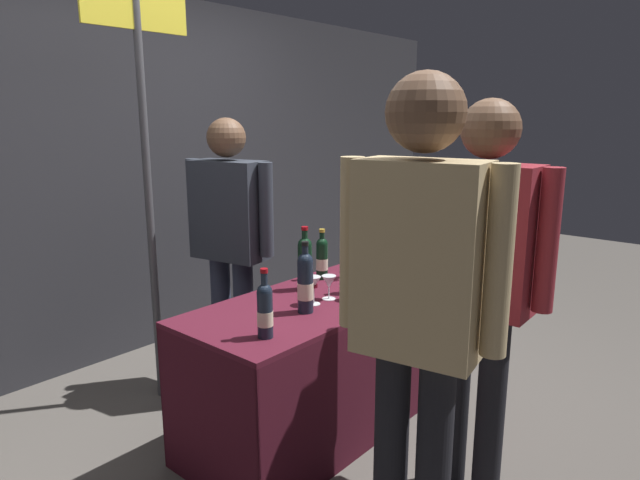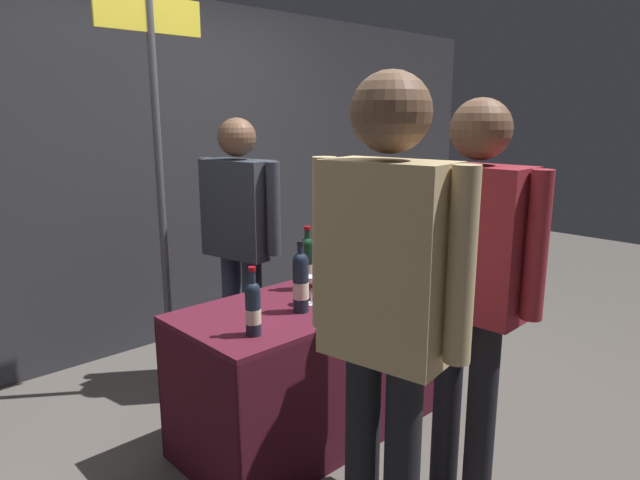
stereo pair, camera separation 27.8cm
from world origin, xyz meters
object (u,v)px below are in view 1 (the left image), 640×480
object	(u,v)px
tasting_table	(320,339)
flower_vase	(366,256)
wine_glass_mid	(329,283)
wine_glass_near_taster	(356,280)
taster_foreground_right	(482,268)
booth_signpost	(145,150)
featured_wine_bottle	(305,263)
wine_glass_near_vendor	(313,284)
vendor_presenter	(230,230)
display_bottle_0	(358,269)

from	to	relation	value
tasting_table	flower_vase	xyz separation A→B (m)	(0.46, 0.04, 0.35)
wine_glass_mid	wine_glass_near_taster	distance (m)	0.14
taster_foreground_right	booth_signpost	xyz separation A→B (m)	(-0.39, 1.79, 0.43)
booth_signpost	featured_wine_bottle	bearing A→B (deg)	-63.56
wine_glass_near_taster	taster_foreground_right	xyz separation A→B (m)	(-0.05, -0.68, 0.20)
wine_glass_near_vendor	vendor_presenter	world-z (taller)	vendor_presenter
wine_glass_near_taster	vendor_presenter	xyz separation A→B (m)	(-0.07, 0.89, 0.15)
flower_vase	wine_glass_near_taster	bearing A→B (deg)	-150.81
tasting_table	display_bottle_0	size ratio (longest dim) A/B	5.02
tasting_table	taster_foreground_right	distance (m)	0.99
taster_foreground_right	wine_glass_near_taster	bearing A→B (deg)	-6.44
display_bottle_0	taster_foreground_right	size ratio (longest dim) A/B	0.17
display_bottle_0	booth_signpost	xyz separation A→B (m)	(-0.54, 1.05, 0.60)
taster_foreground_right	wine_glass_near_vendor	bearing A→B (deg)	8.16
wine_glass_mid	vendor_presenter	bearing A→B (deg)	88.62
tasting_table	display_bottle_0	bearing A→B (deg)	-27.47
taster_foreground_right	wine_glass_mid	bearing A→B (deg)	0.30
flower_vase	vendor_presenter	bearing A→B (deg)	122.37
wine_glass_near_taster	taster_foreground_right	world-z (taller)	taster_foreground_right
tasting_table	taster_foreground_right	xyz separation A→B (m)	(0.04, -0.84, 0.53)
vendor_presenter	taster_foreground_right	world-z (taller)	taster_foreground_right
taster_foreground_right	booth_signpost	bearing A→B (deg)	10.14
wine_glass_mid	taster_foreground_right	size ratio (longest dim) A/B	0.07
tasting_table	featured_wine_bottle	bearing A→B (deg)	71.84
display_bottle_0	flower_vase	xyz separation A→B (m)	(0.27, 0.14, -0.01)
flower_vase	booth_signpost	size ratio (longest dim) A/B	0.17
display_bottle_0	wine_glass_mid	world-z (taller)	display_bottle_0
featured_wine_bottle	wine_glass_mid	size ratio (longest dim) A/B	2.78
wine_glass_near_taster	vendor_presenter	world-z (taller)	vendor_presenter
wine_glass_near_vendor	featured_wine_bottle	bearing A→B (deg)	51.95
tasting_table	wine_glass_mid	xyz separation A→B (m)	(0.01, -0.05, 0.32)
flower_vase	tasting_table	bearing A→B (deg)	-174.72
vendor_presenter	taster_foreground_right	xyz separation A→B (m)	(0.02, -1.56, 0.05)
wine_glass_near_taster	booth_signpost	size ratio (longest dim) A/B	0.06
featured_wine_bottle	flower_vase	distance (m)	0.42
wine_glass_near_vendor	flower_vase	size ratio (longest dim) A/B	0.37
vendor_presenter	display_bottle_0	bearing A→B (deg)	0.74
tasting_table	display_bottle_0	distance (m)	0.42
flower_vase	taster_foreground_right	size ratio (longest dim) A/B	0.22
display_bottle_0	wine_glass_mid	distance (m)	0.19
featured_wine_bottle	taster_foreground_right	distance (m)	1.00
vendor_presenter	wine_glass_near_vendor	bearing A→B (deg)	-20.13
display_bottle_0	wine_glass_near_vendor	world-z (taller)	display_bottle_0
flower_vase	wine_glass_near_vendor	bearing A→B (deg)	-170.93
tasting_table	featured_wine_bottle	world-z (taller)	featured_wine_bottle
wine_glass_near_taster	flower_vase	bearing A→B (deg)	29.19
tasting_table	vendor_presenter	world-z (taller)	vendor_presenter
wine_glass_near_vendor	display_bottle_0	bearing A→B (deg)	-9.94
wine_glass_near_vendor	flower_vase	xyz separation A→B (m)	(0.56, 0.09, 0.01)
vendor_presenter	booth_signpost	xyz separation A→B (m)	(-0.38, 0.23, 0.47)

